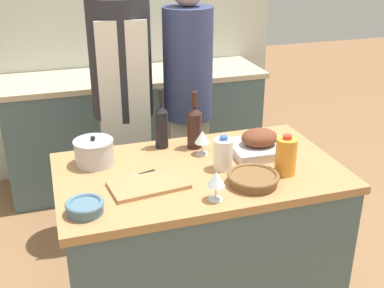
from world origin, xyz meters
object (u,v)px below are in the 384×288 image
condiment_bottle_tall (180,57)px  wine_glass_right (216,180)px  knife_chef (136,177)px  cutting_board (149,185)px  juice_jug (286,156)px  condiment_bottle_short (204,61)px  person_cook_aproned (123,94)px  mixing_bowl (85,207)px  wine_glass_left (202,137)px  stand_mixer (121,60)px  wine_bottle_dark (161,125)px  stock_pot (94,152)px  person_cook_guest (188,96)px  roasting_pan (259,144)px  wicker_basket (253,178)px  wine_bottle_green (195,126)px  milk_jug (223,154)px

condiment_bottle_tall → wine_glass_right: bearing=-101.9°
knife_chef → cutting_board: bearing=-71.8°
juice_jug → condiment_bottle_short: 1.79m
person_cook_aproned → wine_glass_right: bearing=-76.7°
knife_chef → juice_jug: bearing=-14.2°
mixing_bowl → wine_glass_left: wine_glass_left is taller
knife_chef → person_cook_aproned: (0.10, 0.90, 0.11)m
wine_glass_left → wine_glass_right: 0.46m
stand_mixer → mixing_bowl: bearing=-104.4°
cutting_board → wine_glass_right: size_ratio=2.71×
wine_bottle_dark → knife_chef: bearing=-123.7°
stock_pot → person_cook_guest: size_ratio=0.11×
roasting_pan → stand_mixer: 1.55m
cutting_board → juice_jug: (0.64, -0.06, 0.08)m
roasting_pan → wine_glass_right: 0.53m
roasting_pan → wine_bottle_dark: wine_bottle_dark is taller
roasting_pan → knife_chef: 0.66m
roasting_pan → mixing_bowl: (-0.91, -0.32, -0.02)m
stock_pot → person_cook_guest: person_cook_guest is taller
wine_bottle_dark → wine_glass_left: size_ratio=2.47×
juice_jug → wine_glass_left: size_ratio=1.51×
juice_jug → person_cook_aproned: person_cook_aproned is taller
knife_chef → condiment_bottle_tall: size_ratio=1.04×
wine_glass_left → condiment_bottle_short: (0.50, 1.46, 0.01)m
mixing_bowl → wicker_basket: bearing=1.7°
person_cook_aproned → knife_chef: bearing=-91.5°
wicker_basket → wine_bottle_green: wine_bottle_green is taller
stock_pot → milk_jug: (0.58, -0.23, 0.01)m
stock_pot → person_cook_aproned: (0.26, 0.70, 0.05)m
juice_jug → wine_bottle_green: (-0.31, 0.41, 0.03)m
juice_jug → mixing_bowl: bearing=-175.5°
person_cook_guest → wine_glass_right: bearing=-93.2°
juice_jug → condiment_bottle_tall: 1.84m
milk_jug → knife_chef: milk_jug is taller
juice_jug → condiment_bottle_short: juice_jug is taller
juice_jug → milk_jug: juice_jug is taller
cutting_board → stand_mixer: 1.68m
wicker_basket → mixing_bowl: 0.74m
wine_glass_left → stand_mixer: (-0.16, 1.41, 0.08)m
wicker_basket → condiment_bottle_tall: 1.90m
roasting_pan → wine_bottle_green: (-0.29, 0.16, 0.07)m
milk_jug → wine_bottle_green: bearing=101.0°
wine_bottle_dark → person_cook_aproned: 0.61m
condiment_bottle_tall → person_cook_guest: 0.87m
knife_chef → person_cook_guest: person_cook_guest is taller
person_cook_guest → knife_chef: bearing=-113.5°
wicker_basket → person_cook_guest: 1.04m
wine_glass_left → person_cook_guest: bearing=79.0°
milk_jug → stand_mixer: 1.61m
roasting_pan → wine_bottle_dark: bearing=154.5°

